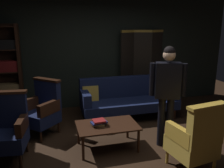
{
  "coord_description": "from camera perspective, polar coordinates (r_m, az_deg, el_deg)",
  "views": [
    {
      "loc": [
        -1.13,
        -3.35,
        2.02
      ],
      "look_at": [
        0.0,
        0.8,
        0.95
      ],
      "focal_mm": 38.11,
      "sensor_mm": 36.0,
      "label": 1
    }
  ],
  "objects": [
    {
      "name": "armchair_wing_left",
      "position": [
        4.0,
        -23.88,
        -9.79
      ],
      "size": [
        0.65,
        0.64,
        1.04
      ],
      "color": "black",
      "rests_on": "ground_plane"
    },
    {
      "name": "ground_plane",
      "position": [
        4.07,
        3.08,
        -15.8
      ],
      "size": [
        10.0,
        10.0,
        0.0
      ],
      "primitive_type": "plane",
      "color": "black"
    },
    {
      "name": "book_navy_cloth",
      "position": [
        3.93,
        -3.13,
        -9.19
      ],
      "size": [
        0.28,
        0.19,
        0.03
      ],
      "primitive_type": "cube",
      "rotation": [
        0.0,
        0.0,
        0.2
      ],
      "color": "navy",
      "rests_on": "book_tan_leather"
    },
    {
      "name": "book_tan_leather",
      "position": [
        3.95,
        -3.13,
        -9.65
      ],
      "size": [
        0.22,
        0.2,
        0.04
      ],
      "primitive_type": "cube",
      "rotation": [
        0.0,
        0.0,
        -0.29
      ],
      "color": "#9E7A47",
      "rests_on": "coffee_table"
    },
    {
      "name": "armchair_gilt_accent",
      "position": [
        3.57,
        19.39,
        -12.26
      ],
      "size": [
        0.66,
        0.66,
        1.04
      ],
      "color": "#B78E33",
      "rests_on": "ground_plane"
    },
    {
      "name": "bookshelf",
      "position": [
        5.71,
        -25.34,
        3.08
      ],
      "size": [
        0.9,
        0.32,
        2.05
      ],
      "color": "black",
      "rests_on": "ground_plane"
    },
    {
      "name": "back_wall",
      "position": [
        5.94,
        -4.24,
        7.96
      ],
      "size": [
        7.2,
        0.1,
        2.8
      ],
      "primitive_type": "cube",
      "color": "black",
      "rests_on": "ground_plane"
    },
    {
      "name": "standing_figure",
      "position": [
        3.98,
        13.14,
        -0.9
      ],
      "size": [
        0.55,
        0.34,
        1.7
      ],
      "color": "black",
      "rests_on": "ground_plane"
    },
    {
      "name": "coffee_table",
      "position": [
        4.0,
        -1.13,
        -10.34
      ],
      "size": [
        1.0,
        0.64,
        0.42
      ],
      "color": "black",
      "rests_on": "ground_plane"
    },
    {
      "name": "book_red_leather",
      "position": [
        3.92,
        -3.14,
        -8.8
      ],
      "size": [
        0.21,
        0.2,
        0.03
      ],
      "primitive_type": "cube",
      "rotation": [
        0.0,
        0.0,
        0.1
      ],
      "color": "maroon",
      "rests_on": "book_navy_cloth"
    },
    {
      "name": "velvet_couch",
      "position": [
        5.32,
        3.87,
        -3.19
      ],
      "size": [
        2.12,
        0.78,
        0.88
      ],
      "color": "black",
      "rests_on": "ground_plane"
    },
    {
      "name": "folding_screen",
      "position": [
        6.2,
        7.25,
        4.28
      ],
      "size": [
        1.26,
        0.32,
        1.9
      ],
      "color": "black",
      "rests_on": "ground_plane"
    },
    {
      "name": "armchair_wing_right",
      "position": [
        4.67,
        -16.38,
        -5.75
      ],
      "size": [
        0.82,
        0.82,
        1.04
      ],
      "color": "black",
      "rests_on": "ground_plane"
    }
  ]
}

